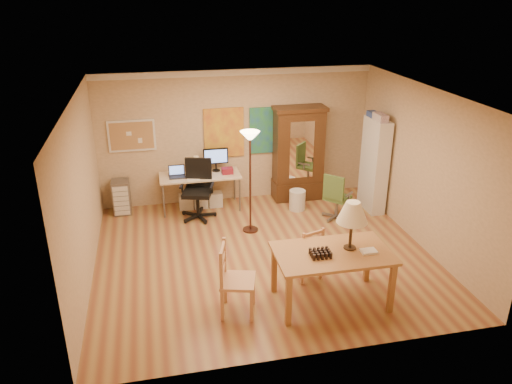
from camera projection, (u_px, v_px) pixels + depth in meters
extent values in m
plane|color=brown|center=(263.00, 255.00, 8.37)|extent=(5.50, 5.50, 0.00)
cube|color=white|center=(235.00, 72.00, 9.57)|extent=(5.50, 0.08, 0.12)
cube|color=tan|center=(132.00, 136.00, 9.62)|extent=(0.90, 0.04, 0.62)
cube|color=yellow|center=(224.00, 133.00, 9.99)|extent=(0.80, 0.04, 1.00)
cube|color=teal|center=(268.00, 130.00, 10.17)|extent=(0.75, 0.04, 0.95)
cube|color=#955C30|center=(333.00, 253.00, 6.86)|extent=(1.61, 0.98, 0.04)
cube|color=#955C30|center=(289.00, 301.00, 6.52)|extent=(0.08, 0.08, 0.76)
cube|color=#955C30|center=(392.00, 288.00, 6.79)|extent=(0.08, 0.08, 0.76)
cube|color=#955C30|center=(274.00, 269.00, 7.25)|extent=(0.08, 0.08, 0.76)
cube|color=#955C30|center=(368.00, 259.00, 7.52)|extent=(0.08, 0.08, 0.76)
cylinder|color=black|center=(350.00, 248.00, 6.95)|extent=(0.17, 0.17, 0.02)
cylinder|color=black|center=(351.00, 235.00, 6.87)|extent=(0.04, 0.04, 0.43)
cone|color=#FDEFC6|center=(353.00, 212.00, 6.74)|extent=(0.43, 0.43, 0.30)
cube|color=white|center=(369.00, 251.00, 6.84)|extent=(0.22, 0.16, 0.03)
cube|color=black|center=(320.00, 253.00, 6.73)|extent=(0.30, 0.24, 0.09)
cube|color=tan|center=(306.00, 253.00, 7.61)|extent=(0.50, 0.49, 0.04)
cube|color=tan|center=(308.00, 258.00, 7.90)|extent=(0.05, 0.05, 0.39)
cube|color=tan|center=(290.00, 263.00, 7.75)|extent=(0.05, 0.05, 0.39)
cube|color=tan|center=(321.00, 267.00, 7.64)|extent=(0.05, 0.05, 0.39)
cube|color=tan|center=(302.00, 273.00, 7.48)|extent=(0.05, 0.05, 0.39)
cube|color=tan|center=(322.00, 242.00, 7.47)|extent=(0.05, 0.05, 0.46)
cube|color=tan|center=(303.00, 247.00, 7.31)|extent=(0.05, 0.05, 0.46)
cube|color=tan|center=(313.00, 242.00, 7.37)|extent=(0.34, 0.13, 0.05)
cube|color=tan|center=(238.00, 281.00, 6.75)|extent=(0.57, 0.58, 0.04)
cube|color=tan|center=(252.00, 306.00, 6.65)|extent=(0.05, 0.05, 0.47)
cube|color=tan|center=(253.00, 289.00, 7.03)|extent=(0.05, 0.05, 0.47)
cube|color=tan|center=(222.00, 306.00, 6.67)|extent=(0.05, 0.05, 0.47)
cube|color=tan|center=(225.00, 288.00, 7.05)|extent=(0.05, 0.05, 0.47)
cube|color=tan|center=(221.00, 271.00, 6.46)|extent=(0.05, 0.05, 0.55)
cube|color=tan|center=(225.00, 255.00, 6.84)|extent=(0.05, 0.05, 0.55)
cube|color=tan|center=(223.00, 260.00, 6.63)|extent=(0.14, 0.41, 0.05)
cylinder|color=#402119|center=(250.00, 230.00, 9.21)|extent=(0.28, 0.28, 0.03)
cylinder|color=#402119|center=(250.00, 185.00, 8.86)|extent=(0.04, 0.04, 1.78)
cone|color=#FFE0A5|center=(250.00, 135.00, 8.51)|extent=(0.34, 0.34, 0.14)
cube|color=beige|center=(200.00, 175.00, 9.86)|extent=(1.58, 0.69, 0.03)
cylinder|color=slate|center=(164.00, 201.00, 9.58)|extent=(0.04, 0.04, 0.69)
cylinder|color=slate|center=(240.00, 195.00, 9.87)|extent=(0.04, 0.04, 0.69)
cylinder|color=slate|center=(163.00, 190.00, 10.12)|extent=(0.04, 0.04, 0.69)
cylinder|color=slate|center=(235.00, 184.00, 10.41)|extent=(0.04, 0.04, 0.69)
cube|color=black|center=(177.00, 177.00, 9.72)|extent=(0.32, 0.22, 0.02)
cube|color=black|center=(176.00, 169.00, 9.82)|extent=(0.32, 0.05, 0.21)
cube|color=black|center=(216.00, 156.00, 9.93)|extent=(0.50, 0.04, 0.32)
cone|color=#FDEFC6|center=(196.00, 159.00, 9.81)|extent=(0.20, 0.20, 0.12)
cube|color=white|center=(193.00, 178.00, 9.69)|extent=(0.25, 0.32, 0.01)
cube|color=maroon|center=(227.00, 171.00, 9.89)|extent=(0.22, 0.16, 0.12)
cube|color=white|center=(186.00, 202.00, 10.06)|extent=(0.28, 0.24, 0.30)
cube|color=white|center=(201.00, 200.00, 10.12)|extent=(0.28, 0.24, 0.30)
cube|color=silver|center=(215.00, 199.00, 10.17)|extent=(0.28, 0.24, 0.30)
cylinder|color=black|center=(198.00, 205.00, 9.60)|extent=(0.07, 0.07, 0.44)
cube|color=black|center=(197.00, 193.00, 9.50)|extent=(0.65, 0.63, 0.08)
cube|color=black|center=(199.00, 172.00, 9.60)|extent=(0.50, 0.19, 0.57)
cube|color=black|center=(182.00, 185.00, 9.46)|extent=(0.13, 0.33, 0.03)
cube|color=black|center=(212.00, 186.00, 9.43)|extent=(0.13, 0.33, 0.03)
cylinder|color=slate|center=(337.00, 207.00, 9.61)|extent=(0.05, 0.05, 0.36)
cube|color=#445D29|center=(337.00, 198.00, 9.53)|extent=(0.60, 0.60, 0.06)
cube|color=#445D29|center=(334.00, 188.00, 9.28)|extent=(0.31, 0.33, 0.47)
cube|color=slate|center=(349.00, 194.00, 9.36)|extent=(0.22, 0.21, 0.03)
cube|color=slate|center=(327.00, 189.00, 9.61)|extent=(0.22, 0.21, 0.03)
cube|color=slate|center=(122.00, 197.00, 9.81)|extent=(0.34, 0.38, 0.67)
cube|color=silver|center=(121.00, 201.00, 9.63)|extent=(0.29, 0.02, 0.58)
cube|color=#371A0F|center=(298.00, 155.00, 10.27)|extent=(0.99, 0.45, 1.89)
cube|color=#371A0F|center=(297.00, 189.00, 10.56)|extent=(1.03, 0.49, 0.38)
cube|color=white|center=(302.00, 150.00, 10.00)|extent=(0.50, 0.01, 1.17)
cube|color=#371A0F|center=(300.00, 109.00, 9.90)|extent=(1.06, 0.50, 0.07)
cube|color=white|center=(374.00, 165.00, 9.77)|extent=(0.28, 0.74, 1.85)
cube|color=#993333|center=(373.00, 191.00, 9.82)|extent=(0.17, 0.37, 0.22)
cube|color=#334C99|center=(371.00, 133.00, 9.70)|extent=(0.17, 0.26, 0.18)
cylinder|color=silver|center=(297.00, 200.00, 10.00)|extent=(0.33, 0.33, 0.41)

